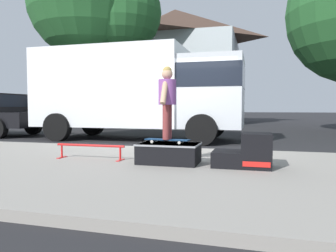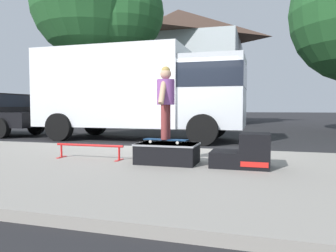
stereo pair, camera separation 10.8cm
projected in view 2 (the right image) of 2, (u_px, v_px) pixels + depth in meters
ground_plane at (184, 150)px, 8.18m from camera, size 140.00×140.00×0.00m
sidewalk_slab at (141, 169)px, 5.30m from camera, size 50.00×5.00×0.12m
skate_box at (167, 152)px, 5.52m from camera, size 1.05×0.68×0.35m
kicker_ramp at (246, 153)px, 5.15m from camera, size 0.93×0.62×0.55m
grind_rail at (89, 148)px, 5.98m from camera, size 1.37×0.28×0.28m
skateboard at (166, 140)px, 5.54m from camera, size 0.79×0.27×0.07m
skater_kid at (166, 96)px, 5.49m from camera, size 0.30×0.64×1.25m
box_truck at (140, 89)px, 10.75m from camera, size 6.91×2.63×3.05m
street_tree_neighbour at (99, 4)px, 14.66m from camera, size 6.16×5.60×8.82m
house_behind at (178, 65)px, 23.97m from camera, size 9.54×8.23×8.40m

